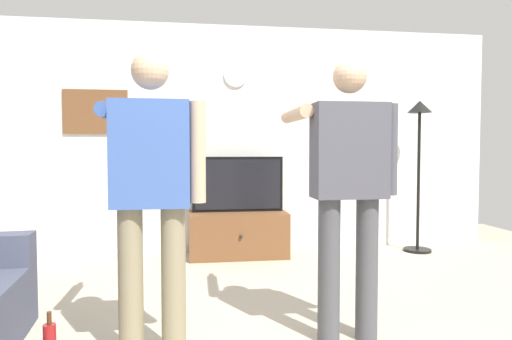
% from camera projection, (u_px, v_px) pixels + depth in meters
% --- Properties ---
extents(back_wall, '(6.40, 0.10, 2.70)m').
position_uv_depth(back_wall, '(236.00, 139.00, 5.32)').
color(back_wall, silver).
rests_on(back_wall, ground_plane).
extents(tv_stand, '(1.11, 0.58, 0.51)m').
position_uv_depth(tv_stand, '(238.00, 234.00, 5.02)').
color(tv_stand, brown).
rests_on(tv_stand, ground_plane).
extents(television, '(1.04, 0.07, 0.63)m').
position_uv_depth(television, '(238.00, 184.00, 5.04)').
color(television, black).
rests_on(television, tv_stand).
extents(wall_clock, '(0.27, 0.03, 0.27)m').
position_uv_depth(wall_clock, '(235.00, 76.00, 5.23)').
color(wall_clock, white).
extents(framed_picture, '(0.72, 0.04, 0.50)m').
position_uv_depth(framed_picture, '(96.00, 112.00, 5.02)').
color(framed_picture, brown).
extents(floor_lamp, '(0.32, 0.32, 1.80)m').
position_uv_depth(floor_lamp, '(419.00, 144.00, 5.20)').
color(floor_lamp, black).
rests_on(floor_lamp, ground_plane).
extents(person_standing_nearer_lamp, '(0.62, 0.78, 1.76)m').
position_uv_depth(person_standing_nearer_lamp, '(151.00, 186.00, 2.49)').
color(person_standing_nearer_lamp, gray).
rests_on(person_standing_nearer_lamp, ground_plane).
extents(person_standing_nearer_couch, '(0.64, 0.78, 1.78)m').
position_uv_depth(person_standing_nearer_couch, '(348.00, 180.00, 2.77)').
color(person_standing_nearer_couch, '#4C4C51').
rests_on(person_standing_nearer_couch, ground_plane).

